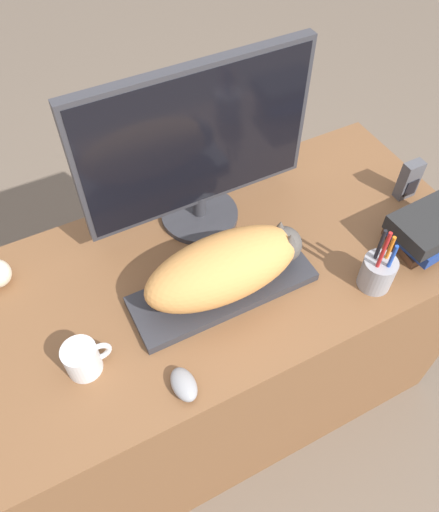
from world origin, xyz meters
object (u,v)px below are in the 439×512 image
at_px(monitor, 197,147).
at_px(cat, 228,266).
at_px(coffee_mug, 83,359).
at_px(phone, 409,180).
at_px(pen_cup, 378,272).
at_px(book_stack, 430,230).
at_px(computer_mouse, 184,384).
at_px(keyboard, 223,288).

bearing_deg(monitor, cat, -100.55).
height_order(coffee_mug, phone, phone).
bearing_deg(phone, pen_cup, -142.57).
distance_m(monitor, book_stack, 0.63).
relative_size(cat, monitor, 0.68).
bearing_deg(cat, book_stack, -11.40).
relative_size(computer_mouse, pen_cup, 0.40).
xyz_separation_m(keyboard, coffee_mug, (-0.36, -0.04, 0.03)).
relative_size(keyboard, cat, 1.13).
relative_size(computer_mouse, phone, 0.70).
height_order(cat, pen_cup, pen_cup).
xyz_separation_m(monitor, phone, (0.56, -0.19, -0.19)).
relative_size(coffee_mug, phone, 0.89).
height_order(computer_mouse, book_stack, book_stack).
relative_size(monitor, pen_cup, 2.90).
height_order(computer_mouse, pen_cup, pen_cup).
bearing_deg(computer_mouse, pen_cup, 3.68).
height_order(computer_mouse, phone, phone).
distance_m(pen_cup, phone, 0.34).
height_order(monitor, computer_mouse, monitor).
distance_m(cat, pen_cup, 0.36).
height_order(coffee_mug, book_stack, book_stack).
relative_size(keyboard, coffee_mug, 4.32).
relative_size(keyboard, pen_cup, 2.21).
bearing_deg(phone, cat, -174.41).
distance_m(keyboard, coffee_mug, 0.36).
xyz_separation_m(pen_cup, phone, (0.27, 0.21, 0.01)).
bearing_deg(keyboard, book_stack, -11.14).
xyz_separation_m(monitor, book_stack, (0.48, -0.36, -0.19)).
bearing_deg(computer_mouse, coffee_mug, 140.15).
xyz_separation_m(computer_mouse, phone, (0.80, 0.24, 0.04)).
xyz_separation_m(coffee_mug, book_stack, (0.90, -0.06, 0.01)).
bearing_deg(keyboard, phone, 5.48).
distance_m(computer_mouse, book_stack, 0.74).
xyz_separation_m(phone, book_stack, (-0.07, -0.17, -0.01)).
bearing_deg(phone, monitor, 161.13).
relative_size(keyboard, book_stack, 2.11).
relative_size(monitor, phone, 5.04).
xyz_separation_m(monitor, coffee_mug, (-0.42, -0.29, -0.20)).
height_order(keyboard, phone, phone).
distance_m(phone, book_stack, 0.18).
bearing_deg(phone, coffee_mug, -174.06).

